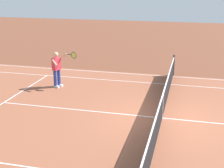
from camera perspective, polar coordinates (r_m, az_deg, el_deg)
ground_plane at (r=11.81m, az=8.84°, el=-5.97°), size 60.00×60.00×0.00m
court_slab at (r=11.81m, az=8.84°, el=-5.96°), size 24.20×11.40×0.00m
court_line_markings at (r=11.81m, az=8.84°, el=-5.95°), size 23.85×11.05×0.01m
tennis_net at (r=11.62m, az=8.95°, el=-3.74°), size 0.10×11.70×1.08m
tennis_player_near at (r=15.04m, az=-9.66°, el=2.90°), size 1.18×0.74×1.70m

